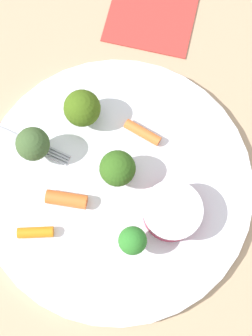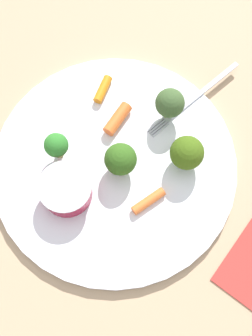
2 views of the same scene
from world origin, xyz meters
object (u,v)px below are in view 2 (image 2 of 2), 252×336
Objects in this scene: carrot_stick_0 at (118,119)px; fork at (193,99)px; sauce_cup at (66,190)px; broccoli_floret_1 at (170,103)px; carrot_stick_1 at (103,89)px; carrot_stick_2 at (148,201)px; broccoli_floret_0 at (56,146)px; plate at (115,165)px; broccoli_floret_3 at (187,153)px; broccoli_floret_2 at (119,161)px.

carrot_stick_0 reaches higher than fork.
broccoli_floret_1 is (-0.05, -0.16, 0.02)m from sauce_cup.
carrot_stick_1 is at bearing 26.68° from fork.
carrot_stick_0 is 0.12m from carrot_stick_2.
plate is at bearing -156.89° from broccoli_floret_0.
carrot_stick_2 is at bearing 109.56° from broccoli_floret_1.
broccoli_floret_3 reaches higher than carrot_stick_2.
broccoli_floret_0 reaches higher than plate.
fork is at bearing -67.61° from broccoli_floret_3.
plate is 6.33× the size of broccoli_floret_3.
broccoli_floret_2 reaches higher than carrot_stick_2.
sauce_cup reaches higher than carrot_stick_0.
broccoli_floret_0 is at bearing 18.59° from broccoli_floret_2.
carrot_stick_1 is at bearing -36.70° from carrot_stick_2.
broccoli_floret_3 is 0.08m from carrot_stick_2.
plate is 1.98× the size of fork.
plate is at bearing 73.66° from fork.
broccoli_floret_1 reaches higher than carrot_stick_0.
carrot_stick_1 is (0.00, -0.11, -0.02)m from broccoli_floret_0.
broccoli_floret_2 is 0.31× the size of fork.
broccoli_floret_2 reaches higher than sauce_cup.
carrot_stick_0 is (0.03, -0.05, 0.01)m from plate.
carrot_stick_2 is at bearing -153.63° from sauce_cup.
carrot_stick_0 is 1.17× the size of carrot_stick_1.
fork is at bearing -129.72° from carrot_stick_0.
broccoli_floret_0 is 0.15m from broccoli_floret_1.
carrot_stick_0 is 0.11m from fork.
plate is 0.10m from broccoli_floret_3.
carrot_stick_0 is at bearing -38.15° from carrot_stick_2.
broccoli_floret_0 is 0.30× the size of fork.
plate is at bearing 131.62° from carrot_stick_1.
carrot_stick_1 is at bearing -48.38° from plate.
broccoli_floret_1 is at bearing -125.19° from broccoli_floret_0.
sauce_cup is 0.16m from broccoli_floret_3.
broccoli_floret_2 is at bearing -18.46° from carrot_stick_2.
broccoli_floret_2 reaches higher than plate.
broccoli_floret_3 reaches higher than broccoli_floret_0.
sauce_cup reaches higher than fork.
sauce_cup is 1.66× the size of carrot_stick_1.
sauce_cup is at bearing 73.20° from broccoli_floret_1.
carrot_stick_2 is at bearing 161.54° from broccoli_floret_2.
carrot_stick_0 is at bearing 41.13° from broccoli_floret_1.
broccoli_floret_3 is at bearing -140.01° from broccoli_floret_2.
sauce_cup is 0.12m from carrot_stick_0.
broccoli_floret_2 reaches higher than fork.
carrot_stick_2 reaches higher than fork.
broccoli_floret_3 is 0.11m from carrot_stick_0.
carrot_stick_0 is at bearing -114.76° from broccoli_floret_0.
broccoli_floret_3 reaches higher than fork.
plate is 6.10× the size of broccoli_floret_1.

